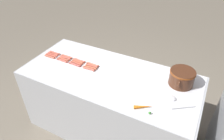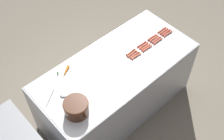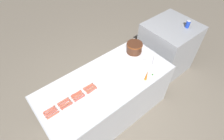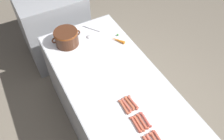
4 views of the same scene
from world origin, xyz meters
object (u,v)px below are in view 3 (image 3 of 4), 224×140
(hot_dog_9, at_px, (65,104))
(hot_dog_12, at_px, (53,115))
(bean_pot, at_px, (134,47))
(hot_dog_0, at_px, (49,110))
(hot_dog_1, at_px, (63,101))
(hot_dog_13, at_px, (67,106))
(hot_dog_5, at_px, (64,103))
(carrot, at_px, (147,75))
(hot_dog_6, at_px, (77,95))
(hot_dog_8, at_px, (51,113))
(hot_dog_2, at_px, (76,93))
(hot_dog_10, at_px, (78,96))
(hot_dog_11, at_px, (91,89))
(serving_spoon, at_px, (148,60))
(hot_dog_15, at_px, (92,91))
(hot_dog_3, at_px, (88,86))
(hot_dog_4, at_px, (50,112))
(soda_can, at_px, (188,24))
(back_cabinet, at_px, (167,48))
(hot_dog_14, at_px, (80,98))
(hot_dog_7, at_px, (89,87))

(hot_dog_9, distance_m, hot_dog_12, 0.18)
(bean_pot, bearing_deg, hot_dog_0, -85.45)
(hot_dog_12, bearing_deg, hot_dog_9, 100.95)
(hot_dog_1, height_order, hot_dog_13, same)
(hot_dog_5, bearing_deg, carrot, 73.18)
(hot_dog_5, relative_size, hot_dog_6, 1.00)
(hot_dog_12, bearing_deg, hot_dog_8, -173.25)
(hot_dog_0, distance_m, hot_dog_2, 0.37)
(hot_dog_10, xyz_separation_m, hot_dog_11, (0.00, 0.19, 0.00))
(bean_pot, bearing_deg, hot_dog_9, -82.22)
(hot_dog_9, bearing_deg, serving_spoon, 86.14)
(hot_dog_5, height_order, bean_pot, bean_pot)
(hot_dog_15, bearing_deg, hot_dog_6, -109.05)
(hot_dog_3, relative_size, hot_dog_15, 1.00)
(hot_dog_3, height_order, bean_pot, bean_pot)
(hot_dog_4, height_order, hot_dog_10, same)
(hot_dog_1, height_order, hot_dog_10, same)
(hot_dog_6, height_order, soda_can, soda_can)
(hot_dog_1, relative_size, hot_dog_3, 1.00)
(hot_dog_5, bearing_deg, bean_pot, 96.36)
(hot_dog_13, height_order, soda_can, soda_can)
(hot_dog_1, bearing_deg, back_cabinet, 91.44)
(hot_dog_2, height_order, bean_pot, bean_pot)
(hot_dog_3, bearing_deg, hot_dog_5, -85.98)
(hot_dog_10, distance_m, serving_spoon, 1.17)
(hot_dog_4, bearing_deg, soda_can, 88.06)
(soda_can, bearing_deg, hot_dog_2, -93.10)
(hot_dog_11, relative_size, serving_spoon, 0.65)
(back_cabinet, distance_m, hot_dog_11, 1.85)
(hot_dog_12, relative_size, bean_pot, 0.51)
(hot_dog_6, relative_size, hot_dog_14, 1.00)
(hot_dog_13, bearing_deg, hot_dog_8, -98.72)
(hot_dog_7, height_order, hot_dog_13, same)
(soda_can, bearing_deg, hot_dog_4, -91.94)
(hot_dog_2, distance_m, soda_can, 2.14)
(soda_can, bearing_deg, hot_dog_15, -90.72)
(hot_dog_2, relative_size, soda_can, 1.27)
(hot_dog_5, height_order, hot_dog_15, same)
(hot_dog_2, bearing_deg, hot_dog_15, 63.73)
(hot_dog_6, relative_size, hot_dog_9, 1.00)
(hot_dog_8, relative_size, hot_dog_11, 1.00)
(back_cabinet, relative_size, carrot, 6.07)
(hot_dog_1, bearing_deg, carrot, 71.78)
(hot_dog_7, distance_m, hot_dog_12, 0.55)
(hot_dog_6, distance_m, hot_dog_14, 0.07)
(hot_dog_4, height_order, hot_dog_8, same)
(soda_can, bearing_deg, hot_dog_13, -90.63)
(hot_dog_10, height_order, hot_dog_13, same)
(hot_dog_8, relative_size, hot_dog_10, 1.00)
(serving_spoon, bearing_deg, hot_dog_4, -94.46)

